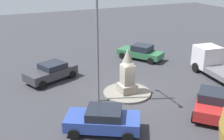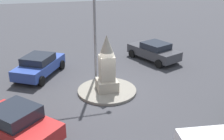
% 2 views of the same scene
% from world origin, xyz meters
% --- Properties ---
extents(ground_plane, '(80.00, 80.00, 0.00)m').
position_xyz_m(ground_plane, '(0.00, 0.00, 0.00)').
color(ground_plane, '#38383D').
extents(traffic_island, '(3.50, 3.50, 0.15)m').
position_xyz_m(traffic_island, '(0.00, 0.00, 0.08)').
color(traffic_island, gray).
rests_on(traffic_island, ground).
extents(monument, '(1.19, 1.19, 3.34)m').
position_xyz_m(monument, '(0.00, 0.00, 1.68)').
color(monument, '#9E9687').
rests_on(monument, traffic_island).
extents(streetlamp, '(3.14, 0.28, 8.93)m').
position_xyz_m(streetlamp, '(-0.20, 2.34, 5.30)').
color(streetlamp, slate).
rests_on(streetlamp, ground).
extents(car_red_passing, '(4.05, 4.15, 1.58)m').
position_xyz_m(car_red_passing, '(-4.83, -3.52, 0.80)').
color(car_red_passing, '#B22323').
rests_on(car_red_passing, ground).
extents(car_blue_parked_left, '(3.67, 4.54, 1.47)m').
position_xyz_m(car_blue_parked_left, '(-3.85, 3.54, 0.76)').
color(car_blue_parked_left, '#2D479E').
rests_on(car_blue_parked_left, ground).
extents(car_dark_grey_far_side, '(3.34, 4.61, 1.46)m').
position_xyz_m(car_dark_grey_far_side, '(4.87, 4.46, 0.76)').
color(car_dark_grey_far_side, '#38383D').
rests_on(car_dark_grey_far_side, ground).
extents(car_green_near_island, '(4.72, 3.90, 1.49)m').
position_xyz_m(car_green_near_island, '(6.59, -4.95, 0.75)').
color(car_green_near_island, '#2D6B42').
rests_on(car_green_near_island, ground).
extents(truck_white_waiting, '(6.31, 2.78, 2.31)m').
position_xyz_m(truck_white_waiting, '(0.13, -8.41, 1.07)').
color(truck_white_waiting, silver).
rests_on(truck_white_waiting, ground).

